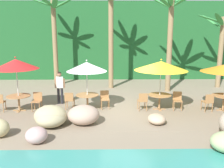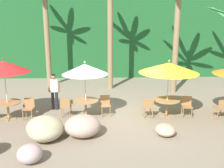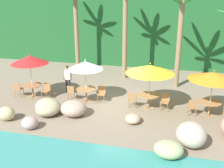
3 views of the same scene
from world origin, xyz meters
The scene contains 23 objects.
ground_plane centered at (0.00, 0.00, 0.00)m, with size 120.00×120.00×0.00m, color gray.
terrace_deck centered at (0.00, 0.00, 0.00)m, with size 18.00×5.20×0.01m.
foliage_backdrop centered at (0.00, 9.00, 3.00)m, with size 28.00×2.40×6.00m.
rock_seawall centered at (0.64, -2.50, 0.40)m, with size 13.80×3.50×0.98m.
umbrella_red centered at (-5.08, -0.02, 2.24)m, with size 2.07×2.07×2.58m.
dining_table_red centered at (-5.08, -0.02, 0.61)m, with size 1.10×1.10×0.74m.
chair_red_seaward centered at (-4.23, 0.03, 0.51)m, with size 0.44×0.45×0.87m.
chair_red_inland centered at (-5.92, -0.20, 0.51)m, with size 0.46×0.47×0.87m.
umbrella_white centered at (-1.85, 0.14, 2.09)m, with size 1.90×1.90×2.42m.
dining_table_white centered at (-1.85, 0.14, 0.61)m, with size 1.10×1.10×0.74m.
chair_white_seaward centered at (-1.02, 0.33, 0.51)m, with size 0.47×0.47×0.87m.
chair_white_inland centered at (-2.71, 0.10, 0.51)m, with size 0.44×0.45×0.87m.
umbrella_yellow centered at (1.62, 0.08, 2.13)m, with size 2.49×2.49×2.46m.
dining_table_yellow centered at (1.62, 0.08, 0.61)m, with size 1.10×1.10×0.74m.
chair_yellow_seaward centered at (2.48, 0.05, 0.51)m, with size 0.48×0.48×0.87m.
chair_yellow_inland centered at (0.78, -0.09, 0.51)m, with size 0.46×0.46×0.87m.
umbrella_orange centered at (4.64, -0.12, 2.05)m, with size 2.36×2.36×2.35m.
dining_table_orange centered at (4.64, -0.12, 0.61)m, with size 1.10×1.10×0.74m.
chair_orange_inland centered at (3.81, -0.33, 0.51)m, with size 0.48×0.48×0.87m.
palm_tree_nearest centered at (-4.50, 5.74, 3.92)m, with size 2.83×2.75×5.90m.
palm_tree_second centered at (-0.67, 4.85, 4.26)m, with size 2.73×2.78×6.32m.
palm_tree_third centered at (2.94, 3.85, 4.21)m, with size 3.45×3.47×6.07m.
waiter_in_white centered at (-3.35, 1.11, 0.99)m, with size 0.52×0.24×1.70m.
Camera 3 is at (2.95, -13.06, 5.88)m, focal length 43.19 mm.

